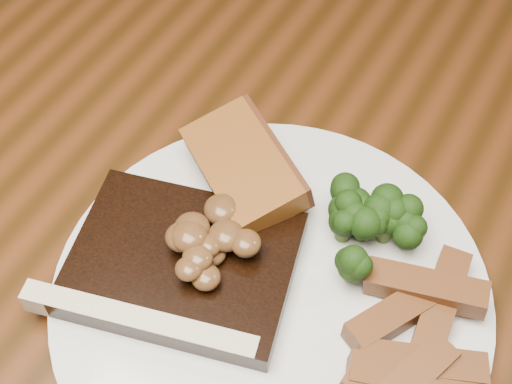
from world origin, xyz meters
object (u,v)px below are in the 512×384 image
plate (271,297)px  steak (183,265)px  garlic_bread (243,183)px  dining_table (239,269)px  potato_wedges (387,334)px

plate → steak: steak is taller
steak → garlic_bread: (-0.00, 0.08, -0.00)m
dining_table → garlic_bread: (-0.00, 0.01, 0.12)m
plate → garlic_bread: garlic_bread is taller
plate → potato_wedges: 0.09m
garlic_bread → potato_wedges: potato_wedges is taller
potato_wedges → steak: bearing=-170.9°
steak → potato_wedges: potato_wedges is taller
dining_table → garlic_bread: 0.12m
steak → potato_wedges: bearing=-5.7°
garlic_bread → potato_wedges: (0.15, -0.06, 0.00)m
dining_table → plate: bearing=-41.7°
plate → potato_wedges: (0.08, 0.01, 0.02)m
plate → steak: (-0.06, -0.02, 0.02)m
plate → potato_wedges: bearing=4.2°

